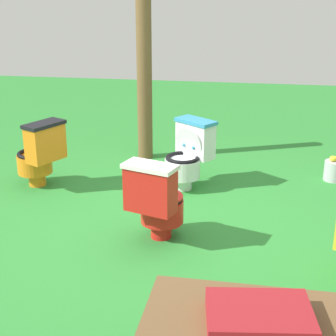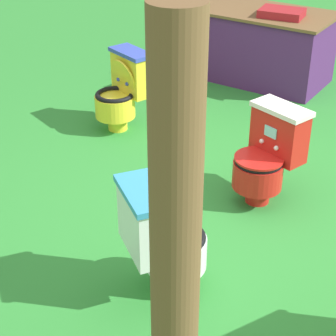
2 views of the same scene
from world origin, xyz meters
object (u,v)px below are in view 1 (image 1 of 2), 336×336
Objects in this scene: toilet_white at (188,154)px; wooden_post at (144,77)px; lemon_bucket at (334,170)px; toilet_orange at (40,153)px; toilet_red at (157,201)px.

toilet_white is 0.36× the size of wooden_post.
lemon_bucket is at bearing 168.47° from wooden_post.
toilet_orange is 1.57m from toilet_white.
toilet_white is at bearing 16.18° from lemon_bucket.
toilet_white is (-1.55, -0.23, 0.00)m from toilet_orange.
toilet_orange is at bearing 45.08° from toilet_white.
toilet_red reaches higher than lemon_bucket.
toilet_orange is 1.00× the size of toilet_red.
toilet_orange reaches higher than lemon_bucket.
toilet_orange is at bearing 51.43° from wooden_post.
wooden_post reaches higher than toilet_red.
toilet_orange and toilet_white have the same top height.
toilet_orange is 1.59m from wooden_post.
wooden_post is 7.29× the size of lemon_bucket.
lemon_bucket is (-1.68, -1.71, -0.25)m from toilet_red.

